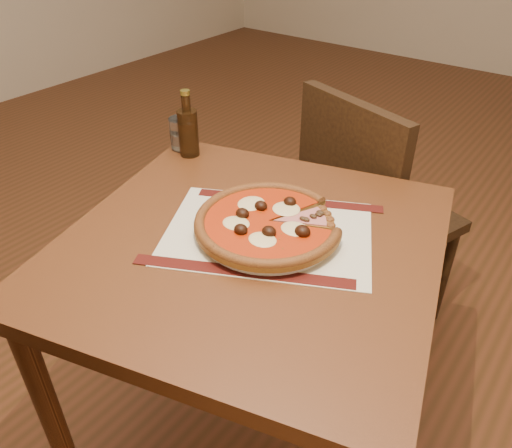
# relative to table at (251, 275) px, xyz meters

# --- Properties ---
(table) EXTENTS (0.98, 0.98, 0.75)m
(table) POSITION_rel_table_xyz_m (0.00, 0.00, 0.00)
(table) COLOR brown
(table) RESTS_ON ground
(chair_far) EXTENTS (0.54, 0.54, 0.89)m
(chair_far) POSITION_rel_table_xyz_m (-0.01, 0.64, -0.14)
(chair_far) COLOR black
(chair_far) RESTS_ON ground
(placemat) EXTENTS (0.55, 0.49, 0.00)m
(placemat) POSITION_rel_table_xyz_m (0.02, 0.04, 0.10)
(placemat) COLOR beige
(placemat) RESTS_ON table
(plate) EXTENTS (0.30, 0.30, 0.02)m
(plate) POSITION_rel_table_xyz_m (0.02, 0.04, 0.11)
(plate) COLOR white
(plate) RESTS_ON placemat
(pizza) EXTENTS (0.33, 0.33, 0.04)m
(pizza) POSITION_rel_table_xyz_m (0.02, 0.04, 0.13)
(pizza) COLOR olive
(pizza) RESTS_ON plate
(ham_slice) EXTENTS (0.12, 0.12, 0.02)m
(ham_slice) POSITION_rel_table_xyz_m (0.08, 0.11, 0.13)
(ham_slice) COLOR olive
(ham_slice) RESTS_ON plate
(water_glass) EXTENTS (0.08, 0.08, 0.09)m
(water_glass) POSITION_rel_table_xyz_m (-0.44, 0.25, 0.15)
(water_glass) COLOR white
(water_glass) RESTS_ON table
(bottle) EXTENTS (0.06, 0.06, 0.19)m
(bottle) POSITION_rel_table_xyz_m (-0.39, 0.22, 0.18)
(bottle) COLOR #351F0D
(bottle) RESTS_ON table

